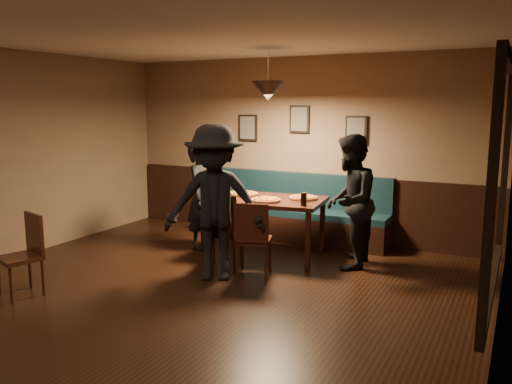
{
  "coord_description": "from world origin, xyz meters",
  "views": [
    {
      "loc": [
        3.11,
        -4.08,
        2.08
      ],
      "look_at": [
        0.06,
        1.88,
        0.95
      ],
      "focal_mm": 36.72,
      "sensor_mm": 36.0,
      "label": 1
    }
  ],
  "objects_px": {
    "soda_glass": "(304,199)",
    "tabasco_bottle": "(306,198)",
    "diner_left": "(201,196)",
    "diner_right": "(350,202)",
    "dining_table": "(268,227)",
    "booth_bench": "(292,208)",
    "chair_near_left": "(224,231)",
    "diner_front": "(215,203)",
    "chair_near_right": "(254,238)",
    "cafe_chair_far": "(19,256)"
  },
  "relations": [
    {
      "from": "soda_glass",
      "to": "tabasco_bottle",
      "type": "distance_m",
      "value": 0.23
    },
    {
      "from": "diner_left",
      "to": "diner_right",
      "type": "xyz_separation_m",
      "value": [
        2.19,
        0.09,
        0.09
      ]
    },
    {
      "from": "dining_table",
      "to": "tabasco_bottle",
      "type": "relative_size",
      "value": 13.92
    },
    {
      "from": "diner_right",
      "to": "dining_table",
      "type": "bearing_deg",
      "value": -93.76
    },
    {
      "from": "booth_bench",
      "to": "diner_left",
      "type": "relative_size",
      "value": 1.97
    },
    {
      "from": "chair_near_left",
      "to": "diner_front",
      "type": "xyz_separation_m",
      "value": [
        0.12,
        -0.4,
        0.44
      ]
    },
    {
      "from": "chair_near_left",
      "to": "diner_left",
      "type": "height_order",
      "value": "diner_left"
    },
    {
      "from": "diner_left",
      "to": "dining_table",
      "type": "bearing_deg",
      "value": -99.87
    },
    {
      "from": "tabasco_bottle",
      "to": "chair_near_left",
      "type": "bearing_deg",
      "value": -139.52
    },
    {
      "from": "diner_right",
      "to": "diner_front",
      "type": "distance_m",
      "value": 1.74
    },
    {
      "from": "booth_bench",
      "to": "tabasco_bottle",
      "type": "height_order",
      "value": "booth_bench"
    },
    {
      "from": "booth_bench",
      "to": "diner_front",
      "type": "xyz_separation_m",
      "value": [
        -0.09,
        -2.11,
        0.43
      ]
    },
    {
      "from": "diner_front",
      "to": "diner_right",
      "type": "bearing_deg",
      "value": 19.16
    },
    {
      "from": "booth_bench",
      "to": "soda_glass",
      "type": "distance_m",
      "value": 1.45
    },
    {
      "from": "dining_table",
      "to": "soda_glass",
      "type": "distance_m",
      "value": 0.83
    },
    {
      "from": "chair_near_left",
      "to": "diner_left",
      "type": "xyz_separation_m",
      "value": [
        -0.79,
        0.69,
        0.27
      ]
    },
    {
      "from": "soda_glass",
      "to": "diner_front",
      "type": "bearing_deg",
      "value": -131.0
    },
    {
      "from": "diner_left",
      "to": "chair_near_right",
      "type": "bearing_deg",
      "value": -133.69
    },
    {
      "from": "soda_glass",
      "to": "cafe_chair_far",
      "type": "relative_size",
      "value": 0.19
    },
    {
      "from": "chair_near_right",
      "to": "chair_near_left",
      "type": "bearing_deg",
      "value": 153.19
    },
    {
      "from": "booth_bench",
      "to": "cafe_chair_far",
      "type": "xyz_separation_m",
      "value": [
        -1.68,
        -3.57,
        -0.05
      ]
    },
    {
      "from": "diner_left",
      "to": "tabasco_bottle",
      "type": "relative_size",
      "value": 14.02
    },
    {
      "from": "cafe_chair_far",
      "to": "soda_glass",
      "type": "bearing_deg",
      "value": -117.95
    },
    {
      "from": "diner_left",
      "to": "diner_front",
      "type": "xyz_separation_m",
      "value": [
        0.91,
        -1.09,
        0.17
      ]
    },
    {
      "from": "booth_bench",
      "to": "chair_near_left",
      "type": "xyz_separation_m",
      "value": [
        -0.2,
        -1.71,
        -0.01
      ]
    },
    {
      "from": "diner_front",
      "to": "cafe_chair_far",
      "type": "height_order",
      "value": "diner_front"
    },
    {
      "from": "diner_right",
      "to": "cafe_chair_far",
      "type": "height_order",
      "value": "diner_right"
    },
    {
      "from": "diner_front",
      "to": "cafe_chair_far",
      "type": "bearing_deg",
      "value": -160.82
    },
    {
      "from": "diner_front",
      "to": "tabasco_bottle",
      "type": "xyz_separation_m",
      "value": [
        0.71,
        1.11,
        -0.06
      ]
    },
    {
      "from": "chair_near_right",
      "to": "soda_glass",
      "type": "distance_m",
      "value": 0.82
    },
    {
      "from": "chair_near_right",
      "to": "tabasco_bottle",
      "type": "height_order",
      "value": "chair_near_right"
    },
    {
      "from": "diner_left",
      "to": "tabasco_bottle",
      "type": "bearing_deg",
      "value": -101.88
    },
    {
      "from": "chair_near_left",
      "to": "cafe_chair_far",
      "type": "xyz_separation_m",
      "value": [
        -1.47,
        -1.87,
        -0.04
      ]
    },
    {
      "from": "booth_bench",
      "to": "chair_near_right",
      "type": "distance_m",
      "value": 1.8
    },
    {
      "from": "diner_front",
      "to": "tabasco_bottle",
      "type": "bearing_deg",
      "value": 33.9
    },
    {
      "from": "dining_table",
      "to": "chair_near_left",
      "type": "height_order",
      "value": "chair_near_left"
    },
    {
      "from": "cafe_chair_far",
      "to": "diner_front",
      "type": "bearing_deg",
      "value": -120.17
    },
    {
      "from": "dining_table",
      "to": "diner_right",
      "type": "bearing_deg",
      "value": -5.06
    },
    {
      "from": "chair_near_left",
      "to": "soda_glass",
      "type": "relative_size",
      "value": 5.89
    },
    {
      "from": "booth_bench",
      "to": "dining_table",
      "type": "bearing_deg",
      "value": -86.58
    },
    {
      "from": "dining_table",
      "to": "chair_near_right",
      "type": "height_order",
      "value": "chair_near_right"
    },
    {
      "from": "diner_right",
      "to": "soda_glass",
      "type": "relative_size",
      "value": 10.28
    },
    {
      "from": "chair_near_right",
      "to": "diner_left",
      "type": "relative_size",
      "value": 0.61
    },
    {
      "from": "diner_front",
      "to": "cafe_chair_far",
      "type": "relative_size",
      "value": 2.06
    },
    {
      "from": "dining_table",
      "to": "chair_near_right",
      "type": "distance_m",
      "value": 0.84
    },
    {
      "from": "dining_table",
      "to": "soda_glass",
      "type": "xyz_separation_m",
      "value": [
        0.63,
        -0.25,
        0.49
      ]
    },
    {
      "from": "soda_glass",
      "to": "tabasco_bottle",
      "type": "height_order",
      "value": "soda_glass"
    },
    {
      "from": "diner_left",
      "to": "diner_front",
      "type": "height_order",
      "value": "diner_front"
    },
    {
      "from": "chair_near_left",
      "to": "diner_right",
      "type": "bearing_deg",
      "value": 13.1
    },
    {
      "from": "diner_front",
      "to": "tabasco_bottle",
      "type": "height_order",
      "value": "diner_front"
    }
  ]
}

